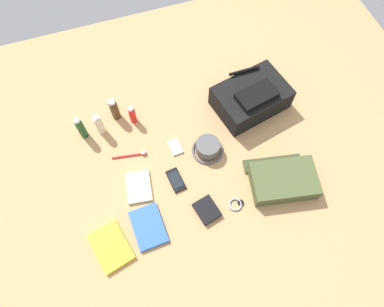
# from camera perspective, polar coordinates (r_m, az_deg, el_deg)

# --- Properties ---
(ground_plane) EXTENTS (2.64, 2.02, 0.02)m
(ground_plane) POSITION_cam_1_polar(r_m,az_deg,el_deg) (1.65, -0.00, -0.78)
(ground_plane) COLOR tan
(ground_plane) RESTS_ON ground
(backpack) EXTENTS (0.39, 0.31, 0.16)m
(backpack) POSITION_cam_1_polar(r_m,az_deg,el_deg) (1.75, 9.81, 9.17)
(backpack) COLOR black
(backpack) RESTS_ON ground_plane
(toiletry_pouch) EXTENTS (0.32, 0.28, 0.08)m
(toiletry_pouch) POSITION_cam_1_polar(r_m,az_deg,el_deg) (1.61, 14.91, -4.22)
(toiletry_pouch) COLOR #47512D
(toiletry_pouch) RESTS_ON ground_plane
(bucket_hat) EXTENTS (0.15, 0.15, 0.07)m
(bucket_hat) POSITION_cam_1_polar(r_m,az_deg,el_deg) (1.63, 2.65, 0.93)
(bucket_hat) COLOR #545454
(bucket_hat) RESTS_ON ground_plane
(shampoo_bottle) EXTENTS (0.04, 0.04, 0.15)m
(shampoo_bottle) POSITION_cam_1_polar(r_m,az_deg,el_deg) (1.72, -18.00, 4.05)
(shampoo_bottle) COLOR #19471E
(shampoo_bottle) RESTS_ON ground_plane
(lotion_bottle) EXTENTS (0.04, 0.04, 0.13)m
(lotion_bottle) POSITION_cam_1_polar(r_m,az_deg,el_deg) (1.71, -15.19, 4.68)
(lotion_bottle) COLOR beige
(lotion_bottle) RESTS_ON ground_plane
(cologne_bottle) EXTENTS (0.04, 0.04, 0.13)m
(cologne_bottle) POSITION_cam_1_polar(r_m,az_deg,el_deg) (1.74, -12.78, 7.16)
(cologne_bottle) COLOR #473319
(cologne_bottle) RESTS_ON ground_plane
(sunscreen_spray) EXTENTS (0.03, 0.03, 0.11)m
(sunscreen_spray) POSITION_cam_1_polar(r_m,az_deg,el_deg) (1.71, -9.89, 6.37)
(sunscreen_spray) COLOR red
(sunscreen_spray) RESTS_ON ground_plane
(paperback_novel) EXTENTS (0.18, 0.22, 0.02)m
(paperback_novel) POSITION_cam_1_polar(r_m,az_deg,el_deg) (1.54, -13.33, -14.87)
(paperback_novel) COLOR yellow
(paperback_novel) RESTS_ON ground_plane
(travel_guidebook) EXTENTS (0.14, 0.19, 0.02)m
(travel_guidebook) POSITION_cam_1_polar(r_m,az_deg,el_deg) (1.53, -7.27, -12.02)
(travel_guidebook) COLOR blue
(travel_guidebook) RESTS_ON ground_plane
(cell_phone) EXTENTS (0.07, 0.12, 0.01)m
(cell_phone) POSITION_cam_1_polar(r_m,az_deg,el_deg) (1.59, -2.72, -4.44)
(cell_phone) COLOR black
(cell_phone) RESTS_ON ground_plane
(media_player) EXTENTS (0.06, 0.09, 0.01)m
(media_player) POSITION_cam_1_polar(r_m,az_deg,el_deg) (1.66, -2.78, 1.08)
(media_player) COLOR #B7B7BC
(media_player) RESTS_ON ground_plane
(wristwatch) EXTENTS (0.07, 0.06, 0.01)m
(wristwatch) POSITION_cam_1_polar(r_m,az_deg,el_deg) (1.56, 7.34, -8.37)
(wristwatch) COLOR #99999E
(wristwatch) RESTS_ON ground_plane
(toothbrush) EXTENTS (0.17, 0.04, 0.02)m
(toothbrush) POSITION_cam_1_polar(r_m,az_deg,el_deg) (1.66, -10.07, -0.28)
(toothbrush) COLOR red
(toothbrush) RESTS_ON ground_plane
(wallet) EXTENTS (0.11, 0.13, 0.02)m
(wallet) POSITION_cam_1_polar(r_m,az_deg,el_deg) (1.53, 2.49, -9.38)
(wallet) COLOR black
(wallet) RESTS_ON ground_plane
(notepad) EXTENTS (0.13, 0.16, 0.02)m
(notepad) POSITION_cam_1_polar(r_m,az_deg,el_deg) (1.59, -8.87, -5.50)
(notepad) COLOR beige
(notepad) RESTS_ON ground_plane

